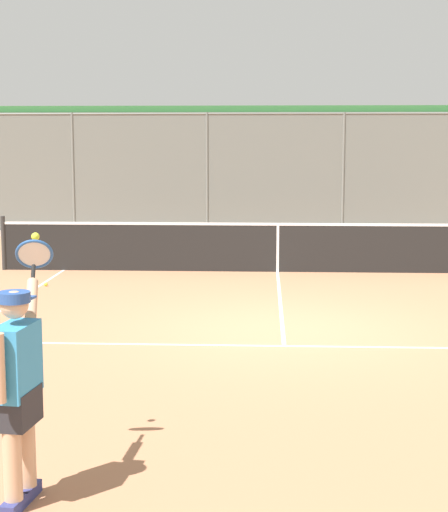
% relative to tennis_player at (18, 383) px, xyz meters
% --- Properties ---
extents(ground_plane, '(60.00, 60.00, 0.00)m').
position_rel_tennis_player_xyz_m(ground_plane, '(-1.97, -5.55, -0.89)').
color(ground_plane, '#B27551').
extents(court_line_markings, '(8.51, 10.72, 0.01)m').
position_rel_tennis_player_xyz_m(court_line_markings, '(-1.97, -4.35, -0.89)').
color(court_line_markings, white).
rests_on(court_line_markings, ground).
extents(fence_backdrop, '(20.83, 1.37, 3.45)m').
position_rel_tennis_player_xyz_m(fence_backdrop, '(-1.97, -16.96, 0.82)').
color(fence_backdrop, slate).
rests_on(fence_backdrop, ground).
extents(tennis_net, '(10.94, 0.09, 1.07)m').
position_rel_tennis_player_xyz_m(tennis_net, '(-1.97, -10.51, -0.39)').
color(tennis_net, '#2D2D2D').
rests_on(tennis_net, ground).
extents(tennis_player, '(0.38, 1.35, 1.83)m').
position_rel_tennis_player_xyz_m(tennis_player, '(0.00, 0.00, 0.00)').
color(tennis_player, navy).
rests_on(tennis_player, ground).
extents(tennis_ball_near_net, '(0.07, 0.07, 0.07)m').
position_rel_tennis_player_xyz_m(tennis_ball_near_net, '(2.14, -8.71, -0.86)').
color(tennis_ball_near_net, '#CCDB33').
rests_on(tennis_ball_near_net, ground).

